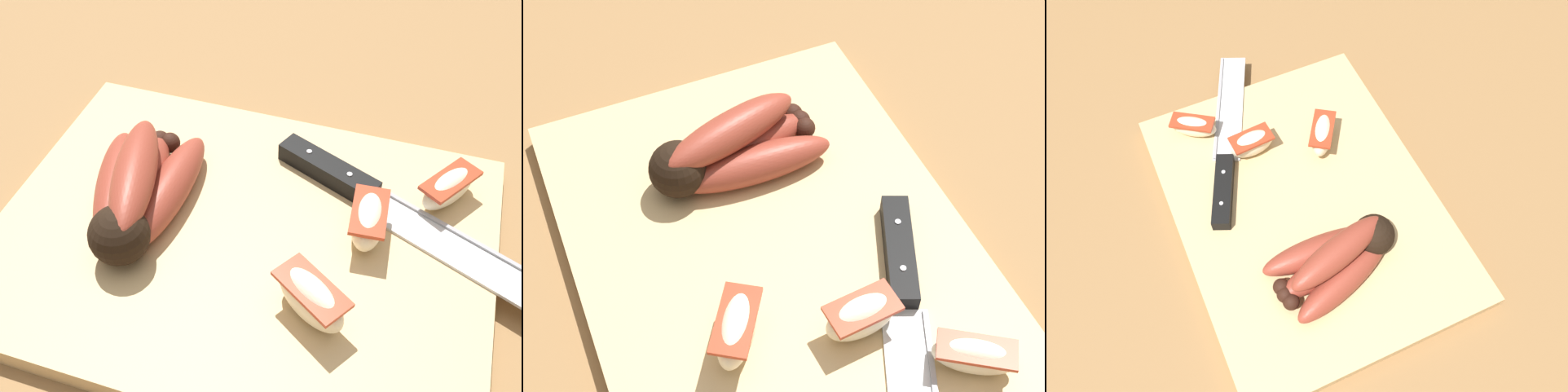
# 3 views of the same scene
# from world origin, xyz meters

# --- Properties ---
(ground_plane) EXTENTS (6.00, 6.00, 0.00)m
(ground_plane) POSITION_xyz_m (0.00, 0.00, 0.00)
(ground_plane) COLOR olive
(cutting_board) EXTENTS (0.42, 0.31, 0.02)m
(cutting_board) POSITION_xyz_m (0.01, 0.02, 0.01)
(cutting_board) COLOR tan
(cutting_board) RESTS_ON ground_plane
(banana_bunch) EXTENTS (0.10, 0.16, 0.06)m
(banana_bunch) POSITION_xyz_m (0.10, 0.02, 0.04)
(banana_bunch) COLOR black
(banana_bunch) RESTS_ON cutting_board
(chefs_knife) EXTENTS (0.27, 0.14, 0.02)m
(chefs_knife) POSITION_xyz_m (-0.09, -0.05, 0.03)
(chefs_knife) COLOR silver
(chefs_knife) RESTS_ON cutting_board
(apple_wedge_near) EXTENTS (0.05, 0.06, 0.03)m
(apple_wedge_near) POSITION_xyz_m (-0.15, -0.08, 0.04)
(apple_wedge_near) COLOR #F4E5C1
(apple_wedge_near) RESTS_ON cutting_board
(apple_wedge_middle) EXTENTS (0.07, 0.06, 0.04)m
(apple_wedge_middle) POSITION_xyz_m (-0.07, 0.07, 0.04)
(apple_wedge_middle) COLOR #F4E5C1
(apple_wedge_middle) RESTS_ON cutting_board
(apple_wedge_far) EXTENTS (0.03, 0.06, 0.04)m
(apple_wedge_far) POSITION_xyz_m (-0.09, -0.02, 0.04)
(apple_wedge_far) COLOR #F4E5C1
(apple_wedge_far) RESTS_ON cutting_board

